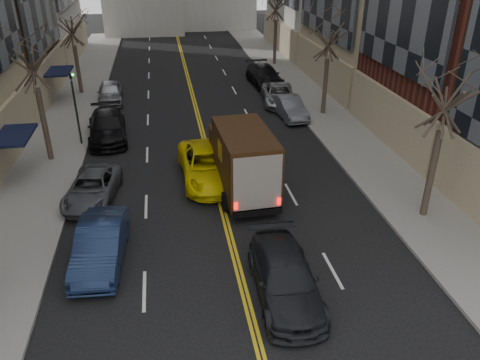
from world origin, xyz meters
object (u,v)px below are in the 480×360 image
object	(u,v)px
ups_truck	(242,160)
pedestrian	(194,167)
observer_sedan	(285,278)
taxi	(208,165)

from	to	relation	value
ups_truck	pedestrian	distance (m)	2.91
observer_sedan	pedestrian	distance (m)	9.63
observer_sedan	taxi	xyz separation A→B (m)	(-1.66, 9.29, 0.08)
ups_truck	pedestrian	world-z (taller)	ups_truck
taxi	ups_truck	bearing A→B (deg)	-48.44
taxi	observer_sedan	bearing A→B (deg)	-82.21
observer_sedan	taxi	distance (m)	9.44
pedestrian	observer_sedan	bearing A→B (deg)	-179.45
pedestrian	taxi	bearing A→B (deg)	-106.62
observer_sedan	taxi	bearing A→B (deg)	101.77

